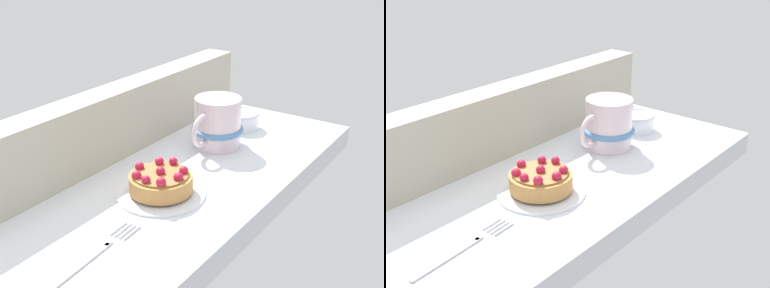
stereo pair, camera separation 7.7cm
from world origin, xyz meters
The scene contains 7 objects.
ground_plane centered at (0.00, 0.00, -2.06)cm, with size 71.53×33.12×4.13cm, color silver.
window_rail_back centered at (0.00, 13.74, 5.93)cm, with size 70.10×5.63×11.86cm, color #B2AD99.
dessert_plate centered at (-7.69, -2.15, 0.38)cm, with size 13.48×13.48×0.82cm.
raspberry_tart centered at (-7.72, -2.15, 2.32)cm, with size 9.58×9.58×3.93cm.
coffee_mug centered at (12.79, 0.67, 4.39)cm, with size 12.89×9.58×9.12cm.
dessert_fork centered at (-24.25, -4.75, 0.30)cm, with size 15.94×2.69×0.60cm.
sugar_bowl centered at (23.27, 1.22, 1.84)cm, with size 6.97×6.97×3.42cm.
Camera 2 is at (-55.82, -49.68, 37.13)cm, focal length 47.38 mm.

